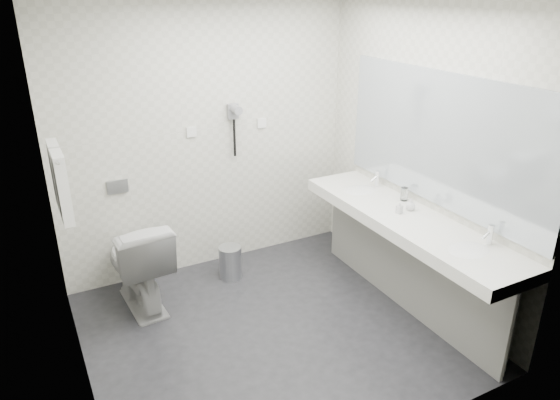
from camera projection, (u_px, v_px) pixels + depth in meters
floor at (272, 330)px, 4.17m from camera, size 2.80×2.80×0.00m
wall_back at (207, 140)px, 4.75m from camera, size 2.80×0.00×2.80m
wall_front at (386, 266)px, 2.62m from camera, size 2.80×0.00×2.80m
wall_left at (62, 224)px, 3.08m from camera, size 0.00×2.60×2.60m
wall_right at (422, 157)px, 4.28m from camera, size 0.00×2.60×2.60m
vanity_counter at (407, 222)px, 4.18m from camera, size 0.55×2.20×0.10m
vanity_panel at (404, 267)px, 4.35m from camera, size 0.03×2.15×0.75m
vanity_post_near at (509, 334)px, 3.51m from camera, size 0.06×0.06×0.75m
vanity_post_far at (338, 220)px, 5.21m from camera, size 0.06×0.06×0.75m
mirror at (440, 140)px, 4.04m from camera, size 0.02×2.20×1.05m
basin_near at (469, 252)px, 3.63m from camera, size 0.40×0.31×0.05m
basin_far at (360, 191)px, 4.69m from camera, size 0.40×0.31×0.05m
faucet_near at (490, 235)px, 3.68m from camera, size 0.04×0.04×0.15m
faucet_far at (377, 179)px, 4.74m from camera, size 0.04×0.04×0.15m
soap_bottle_a at (399, 208)px, 4.19m from camera, size 0.05×0.05×0.10m
soap_bottle_b at (411, 205)px, 4.25m from camera, size 0.08×0.08×0.10m
glass_left at (404, 194)px, 4.44m from camera, size 0.08×0.08×0.12m
toilet at (138, 263)px, 4.35m from camera, size 0.50×0.83×0.82m
flush_plate at (118, 187)px, 4.48m from camera, size 0.18×0.02×0.12m
pedal_bin at (230, 263)px, 4.87m from camera, size 0.26×0.26×0.30m
bin_lid at (230, 248)px, 4.81m from camera, size 0.21×0.21×0.02m
towel_rail at (53, 151)px, 3.44m from camera, size 0.02×0.62×0.02m
towel_near at (62, 188)px, 3.41m from camera, size 0.07×0.24×0.48m
towel_far at (58, 175)px, 3.64m from camera, size 0.07×0.24×0.48m
dryer_cradle at (233, 111)px, 4.73m from camera, size 0.10×0.04×0.14m
dryer_barrel at (236, 109)px, 4.66m from camera, size 0.08×0.14×0.08m
dryer_cord at (234, 138)px, 4.82m from camera, size 0.02×0.02×0.35m
switch_plate_a at (192, 132)px, 4.63m from camera, size 0.09×0.02×0.09m
switch_plate_b at (262, 123)px, 4.93m from camera, size 0.09×0.02×0.09m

